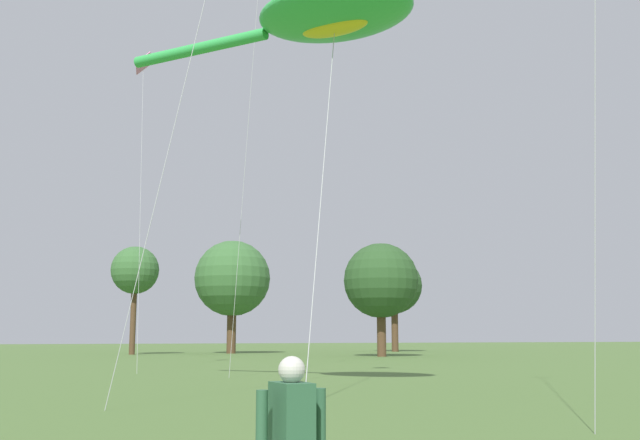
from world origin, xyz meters
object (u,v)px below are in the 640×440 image
at_px(big_show_kite, 329,15).
at_px(tree_broad_distant, 381,281).
at_px(tree_pine_center, 232,279).
at_px(tree_shrub_far, 394,286).
at_px(tree_oak_left, 135,271).
at_px(small_kite_box_yellow, 143,75).

bearing_deg(big_show_kite, tree_broad_distant, 110.81).
xyz_separation_m(tree_pine_center, tree_shrub_far, (17.51, 1.64, -0.16)).
height_order(tree_pine_center, tree_broad_distant, tree_pine_center).
height_order(big_show_kite, tree_pine_center, big_show_kite).
height_order(tree_shrub_far, tree_broad_distant, tree_shrub_far).
xyz_separation_m(tree_pine_center, tree_broad_distant, (8.41, -14.05, -0.95)).
bearing_deg(tree_broad_distant, tree_shrub_far, 59.87).
distance_m(tree_pine_center, tree_oak_left, 8.96).
distance_m(small_kite_box_yellow, tree_oak_left, 29.69).
bearing_deg(tree_broad_distant, tree_oak_left, 142.59).
xyz_separation_m(small_kite_box_yellow, tree_oak_left, (3.41, 28.48, -7.66)).
relative_size(small_kite_box_yellow, tree_shrub_far, 1.68).
bearing_deg(tree_shrub_far, big_show_kite, -118.84).
bearing_deg(big_show_kite, tree_pine_center, 128.20).
relative_size(tree_shrub_far, tree_broad_distant, 1.08).
bearing_deg(tree_shrub_far, tree_broad_distant, -120.13).
bearing_deg(small_kite_box_yellow, tree_oak_left, -105.98).
xyz_separation_m(big_show_kite, tree_oak_left, (-0.12, 45.37, -4.29)).
bearing_deg(small_kite_box_yellow, tree_broad_distant, -152.87).
distance_m(big_show_kite, tree_oak_left, 45.57).
height_order(tree_pine_center, tree_shrub_far, tree_pine_center).
bearing_deg(tree_pine_center, tree_shrub_far, 5.34).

